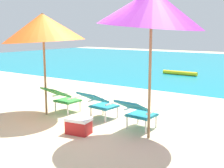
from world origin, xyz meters
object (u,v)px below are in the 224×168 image
swim_buoy (180,73)px  lounge_chair_left (62,97)px  cooler_box (79,126)px  beach_umbrella_left (43,27)px  lounge_chair_right (137,111)px  beach_umbrella_right (151,8)px  lounge_chair_center (99,102)px

swim_buoy → lounge_chair_left: (0.03, -7.61, 0.31)m
cooler_box → swim_buoy: bearing=98.8°
beach_umbrella_left → cooler_box: size_ratio=4.95×
lounge_chair_right → beach_umbrella_right: bearing=-32.8°
beach_umbrella_left → beach_umbrella_right: (2.74, -0.03, 0.31)m
swim_buoy → lounge_chair_right: (2.15, -7.69, 0.31)m
beach_umbrella_left → beach_umbrella_right: 2.76m
lounge_chair_center → cooler_box: (0.22, -0.95, -0.24)m
lounge_chair_left → beach_umbrella_right: beach_umbrella_right is taller
lounge_chair_center → lounge_chair_right: same height
lounge_chair_center → lounge_chair_right: bearing=-7.6°
lounge_chair_right → beach_umbrella_left: 2.88m
swim_buoy → beach_umbrella_right: beach_umbrella_right is taller
swim_buoy → beach_umbrella_right: 8.63m
lounge_chair_left → lounge_chair_center: bearing=3.5°
lounge_chair_center → beach_umbrella_left: beach_umbrella_left is taller
beach_umbrella_left → cooler_box: 2.48m
lounge_chair_left → lounge_chair_right: 2.12m
beach_umbrella_right → lounge_chair_right: bearing=147.2°
beach_umbrella_right → swim_buoy: bearing=107.7°
beach_umbrella_left → beach_umbrella_right: beach_umbrella_right is taller
lounge_chair_right → cooler_box: 1.19m
lounge_chair_left → lounge_chair_right: same height
beach_umbrella_right → lounge_chair_left: bearing=172.6°
lounge_chair_center → beach_umbrella_right: 2.46m
lounge_chair_right → beach_umbrella_left: (-2.35, -0.22, 1.64)m
lounge_chair_right → swim_buoy: bearing=105.6°
swim_buoy → beach_umbrella_left: 8.15m
swim_buoy → lounge_chair_left: 7.61m
lounge_chair_left → lounge_chair_center: 1.06m
swim_buoy → lounge_chair_center: 7.63m
lounge_chair_center → beach_umbrella_left: 2.12m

